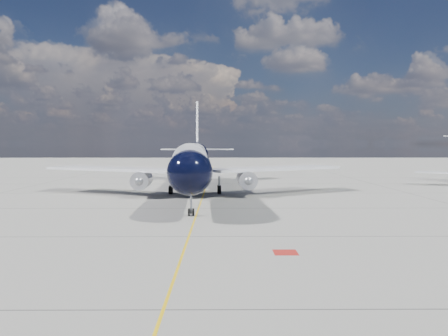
{
  "coord_description": "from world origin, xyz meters",
  "views": [
    {
      "loc": [
        2.52,
        -38.6,
        7.21
      ],
      "look_at": [
        2.92,
        19.56,
        4.0
      ],
      "focal_mm": 35.0,
      "sensor_mm": 36.0,
      "label": 1
    }
  ],
  "objects": [
    {
      "name": "main_airliner",
      "position": [
        -1.25,
        24.32,
        4.83
      ],
      "size": [
        44.23,
        53.84,
        15.56
      ],
      "rotation": [
        0.0,
        0.0,
        0.04
      ],
      "color": "black",
      "rests_on": "ground"
    },
    {
      "name": "taxiway_centerline",
      "position": [
        0.0,
        25.0,
        0.0
      ],
      "size": [
        0.16,
        160.0,
        0.01
      ],
      "primitive_type": "cube",
      "color": "#E1B10B",
      "rests_on": "ground"
    },
    {
      "name": "ground",
      "position": [
        0.0,
        30.0,
        0.0
      ],
      "size": [
        320.0,
        320.0,
        0.0
      ],
      "primitive_type": "plane",
      "color": "gray",
      "rests_on": "ground"
    },
    {
      "name": "red_marking",
      "position": [
        6.8,
        -10.0,
        0.0
      ],
      "size": [
        1.6,
        1.6,
        0.01
      ],
      "primitive_type": "cube",
      "color": "maroon",
      "rests_on": "ground"
    }
  ]
}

